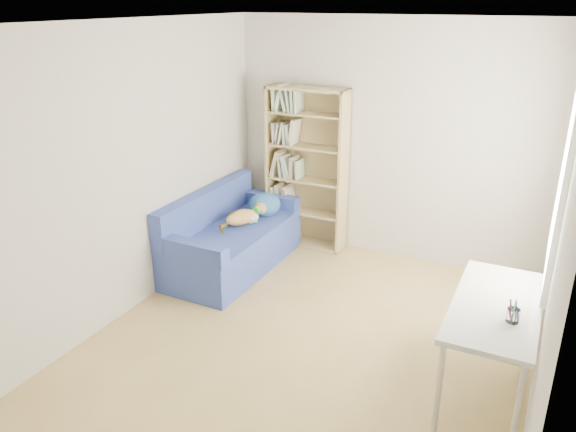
{
  "coord_description": "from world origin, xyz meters",
  "views": [
    {
      "loc": [
        1.63,
        -3.79,
        2.76
      ],
      "look_at": [
        -0.51,
        0.6,
        0.85
      ],
      "focal_mm": 35.0,
      "sensor_mm": 36.0,
      "label": 1
    }
  ],
  "objects_px": {
    "desk": "(495,312)",
    "bookshelf": "(306,175)",
    "pen_cup": "(513,314)",
    "sofa": "(232,238)"
  },
  "relations": [
    {
      "from": "sofa",
      "to": "bookshelf",
      "type": "relative_size",
      "value": 0.92
    },
    {
      "from": "desk",
      "to": "pen_cup",
      "type": "height_order",
      "value": "pen_cup"
    },
    {
      "from": "bookshelf",
      "to": "desk",
      "type": "xyz_separation_m",
      "value": [
        2.32,
        -1.89,
        -0.17
      ]
    },
    {
      "from": "sofa",
      "to": "desk",
      "type": "bearing_deg",
      "value": -18.7
    },
    {
      "from": "pen_cup",
      "to": "bookshelf",
      "type": "bearing_deg",
      "value": 139.44
    },
    {
      "from": "desk",
      "to": "bookshelf",
      "type": "bearing_deg",
      "value": 140.89
    },
    {
      "from": "desk",
      "to": "pen_cup",
      "type": "relative_size",
      "value": 7.92
    },
    {
      "from": "bookshelf",
      "to": "desk",
      "type": "relative_size",
      "value": 1.45
    },
    {
      "from": "bookshelf",
      "to": "desk",
      "type": "bearing_deg",
      "value": -39.11
    },
    {
      "from": "sofa",
      "to": "pen_cup",
      "type": "distance_m",
      "value": 3.2
    }
  ]
}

